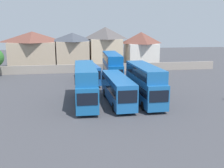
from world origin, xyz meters
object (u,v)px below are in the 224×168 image
Objects in this scene: bus_1 at (85,83)px; house_terrace_centre at (73,50)px; bus_5 at (112,65)px; bus_2 at (118,88)px; house_terrace_left at (33,49)px; bus_3 at (145,82)px; house_terrace_far_right at (141,48)px; bus_4 at (89,72)px; house_terrace_right at (105,46)px.

house_terrace_centre reaches higher than bus_1.
bus_1 is at bearing -88.75° from house_terrace_centre.
house_terrace_centre is at bearing -157.28° from bus_5.
bus_1 is 4.22m from bus_2.
house_terrace_centre is at bearing -3.32° from house_terrace_left.
house_terrace_far_right is (9.09, 33.73, 1.60)m from bus_3.
bus_3 is at bearing 87.74° from bus_2.
bus_4 is at bearing -78.93° from bus_5.
house_terrace_left is 27.14m from house_terrace_far_right.
house_terrace_right is at bearing 158.96° from bus_4.
house_terrace_left is 1.34× the size of house_terrace_far_right.
house_terrace_left is 1.17× the size of house_terrace_right.
bus_5 reaches higher than bus_1.
bus_1 reaches higher than bus_4.
bus_4 is 1.34× the size of house_terrace_centre.
house_terrace_left is at bearing 179.62° from house_terrace_right.
house_terrace_centre is at bearing -172.24° from bus_2.
bus_3 is 0.93× the size of bus_5.
bus_5 is (1.83, 14.71, 0.82)m from bus_2.
house_terrace_centre is 17.56m from house_terrace_far_right.
bus_3 reaches higher than bus_2.
bus_4 is at bearing -170.24° from bus_2.
bus_2 is 1.01× the size of bus_4.
bus_1 is at bearing -116.77° from house_terrace_far_right.
house_terrace_centre is at bearing -177.47° from bus_4.
bus_1 is 33.22m from house_terrace_centre.
house_terrace_left is 17.86m from house_terrace_right.
bus_2 is 1.00× the size of house_terrace_left.
house_terrace_centre is at bearing -176.55° from bus_1.
bus_2 is 1.35× the size of house_terrace_centre.
bus_3 is at bearing -62.11° from house_terrace_left.
house_terrace_left is (-18.05, 34.11, 1.70)m from bus_3.
bus_5 is 1.39× the size of house_terrace_far_right.
bus_1 is 13.96m from bus_4.
bus_2 is 1.34× the size of house_terrace_far_right.
bus_1 is 1.04× the size of bus_3.
bus_3 is at bearing 89.48° from bus_1.
bus_1 is at bearing -73.01° from house_terrace_left.
bus_3 is at bearing 9.94° from bus_5.
house_terrace_far_right is (9.29, -0.25, -0.64)m from house_terrace_right.
bus_2 is at bearing 88.63° from bus_1.
house_terrace_far_right reaches higher than bus_2.
bus_1 is 1.01× the size of bus_2.
bus_1 is 0.97× the size of bus_5.
house_terrace_right is (7.54, 33.62, 2.18)m from bus_1.
bus_2 is 1.16× the size of house_terrace_right.
house_terrace_left reaches higher than bus_5.
bus_2 is at bearing -91.86° from bus_3.
bus_5 is at bearing -94.73° from house_terrace_right.
bus_1 reaches higher than bus_3.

